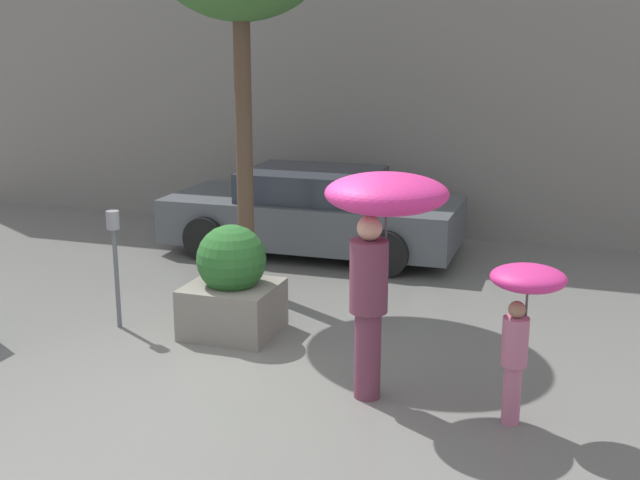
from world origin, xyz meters
The scene contains 7 objects.
ground_plane centered at (0.00, 0.00, 0.00)m, with size 40.00×40.00×0.00m, color slate.
building_facade centered at (0.00, 6.50, 3.00)m, with size 18.00×0.30×6.00m.
planter_box centered at (-0.40, 1.32, 0.54)m, with size 0.95×0.87×1.20m.
person_adult centered at (1.49, 0.32, 1.61)m, with size 1.05×1.05×2.01m.
person_child centered at (2.71, 0.19, 1.04)m, with size 0.61×0.61×1.35m.
parked_car_near centered at (-0.70, 4.84, 0.59)m, with size 4.31×2.06×1.24m.
parking_meter centered at (-1.68, 1.09, 0.94)m, with size 0.14×0.14×1.32m.
Camera 1 is at (3.12, -6.15, 3.12)m, focal length 45.00 mm.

